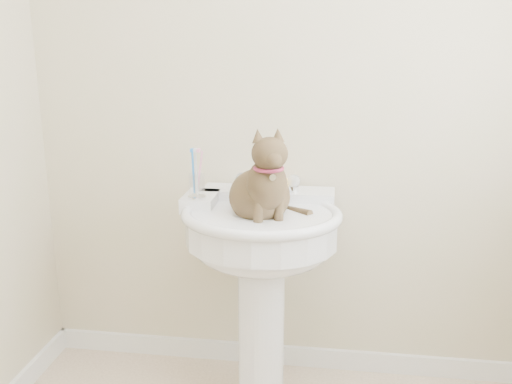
% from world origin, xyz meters
% --- Properties ---
extents(wall_back, '(2.20, 0.00, 2.50)m').
position_xyz_m(wall_back, '(0.00, 1.10, 1.25)').
color(wall_back, beige).
rests_on(wall_back, ground).
extents(baseboard_back, '(2.20, 0.02, 0.09)m').
position_xyz_m(baseboard_back, '(0.00, 1.09, 0.04)').
color(baseboard_back, white).
rests_on(baseboard_back, floor).
extents(pedestal_sink, '(0.61, 0.60, 0.84)m').
position_xyz_m(pedestal_sink, '(-0.10, 0.81, 0.66)').
color(pedestal_sink, white).
rests_on(pedestal_sink, floor).
extents(faucet, '(0.28, 0.12, 0.14)m').
position_xyz_m(faucet, '(-0.10, 0.96, 0.88)').
color(faucet, silver).
rests_on(faucet, pedestal_sink).
extents(soap_bar, '(0.10, 0.07, 0.03)m').
position_xyz_m(soap_bar, '(-0.06, 1.05, 0.86)').
color(soap_bar, yellow).
rests_on(soap_bar, pedestal_sink).
extents(toothbrush_cup, '(0.07, 0.07, 0.18)m').
position_xyz_m(toothbrush_cup, '(-0.35, 0.83, 0.89)').
color(toothbrush_cup, silver).
rests_on(toothbrush_cup, pedestal_sink).
extents(cat, '(0.25, 0.31, 0.45)m').
position_xyz_m(cat, '(-0.10, 0.78, 0.90)').
color(cat, brown).
rests_on(cat, pedestal_sink).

